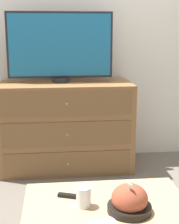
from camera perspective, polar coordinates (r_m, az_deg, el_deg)
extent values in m
plane|color=#70665B|center=(3.71, -2.62, -7.22)|extent=(12.00, 12.00, 0.00)
cube|color=white|center=(3.50, -2.88, 13.29)|extent=(12.00, 0.05, 2.60)
cube|color=olive|center=(3.29, -3.93, -2.32)|extent=(1.24, 0.54, 0.83)
cube|color=brown|center=(3.12, -3.64, -8.59)|extent=(1.14, 0.01, 0.22)
sphere|color=tan|center=(3.11, -3.64, -8.63)|extent=(0.02, 0.02, 0.02)
cube|color=brown|center=(3.03, -3.72, -3.71)|extent=(1.14, 0.01, 0.22)
sphere|color=tan|center=(3.02, -3.71, -3.75)|extent=(0.02, 0.02, 0.02)
cube|color=brown|center=(2.96, -3.80, 1.42)|extent=(1.14, 0.01, 0.22)
sphere|color=tan|center=(2.95, -3.79, 1.40)|extent=(0.02, 0.02, 0.02)
cylinder|color=#232328|center=(3.26, -4.80, 5.34)|extent=(0.17, 0.17, 0.04)
cube|color=#232328|center=(3.24, -4.92, 11.02)|extent=(0.98, 0.04, 0.60)
cube|color=#1E6B9E|center=(3.21, -4.91, 11.01)|extent=(0.94, 0.01, 0.56)
cube|color=tan|center=(1.75, 3.08, -15.88)|extent=(0.83, 0.63, 0.02)
cylinder|color=tan|center=(2.18, 12.07, -16.76)|extent=(0.04, 0.04, 0.43)
cylinder|color=black|center=(1.71, 6.63, -15.60)|extent=(0.21, 0.21, 0.03)
ellipsoid|color=#AD4C33|center=(1.69, 6.68, -14.05)|extent=(0.17, 0.17, 0.14)
cube|color=white|center=(1.67, 7.47, -13.77)|extent=(0.06, 0.06, 0.13)
cube|color=white|center=(1.62, 6.88, -12.19)|extent=(0.03, 0.03, 0.03)
cylinder|color=beige|center=(1.74, -0.98, -14.46)|extent=(0.07, 0.07, 0.06)
cylinder|color=white|center=(1.73, -0.98, -13.90)|extent=(0.07, 0.07, 0.10)
cube|color=black|center=(1.83, -3.20, -13.77)|extent=(0.13, 0.07, 0.02)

